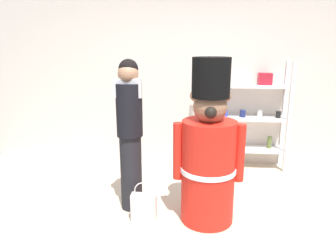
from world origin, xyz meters
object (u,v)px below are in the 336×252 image
(merchandise_shelf, at_px, (243,115))
(person_shopper, at_px, (130,131))
(teddy_bear_guard, at_px, (209,155))
(shopping_bag, at_px, (144,207))

(merchandise_shelf, relative_size, person_shopper, 0.95)
(teddy_bear_guard, bearing_deg, shopping_bag, -172.37)
(shopping_bag, bearing_deg, teddy_bear_guard, 7.63)
(person_shopper, distance_m, shopping_bag, 0.82)
(teddy_bear_guard, distance_m, person_shopper, 0.89)
(teddy_bear_guard, xyz_separation_m, shopping_bag, (-0.66, -0.09, -0.57))
(person_shopper, xyz_separation_m, shopping_bag, (0.18, -0.27, -0.75))
(merchandise_shelf, bearing_deg, teddy_bear_guard, -109.54)
(teddy_bear_guard, bearing_deg, person_shopper, 167.91)
(merchandise_shelf, distance_m, teddy_bear_guard, 1.67)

